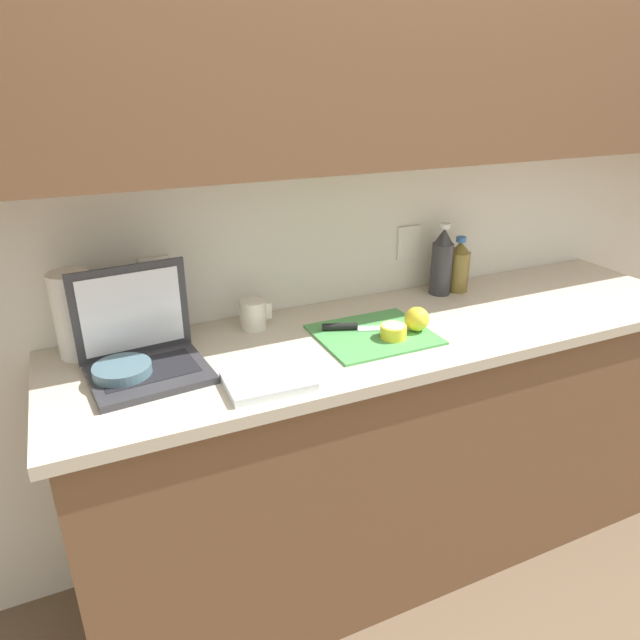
{
  "coord_description": "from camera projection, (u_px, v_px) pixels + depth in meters",
  "views": [
    {
      "loc": [
        -0.94,
        -1.41,
        1.67
      ],
      "look_at": [
        -0.3,
        -0.01,
        1.01
      ],
      "focal_mm": 32.0,
      "sensor_mm": 36.0,
      "label": 1
    }
  ],
  "objects": [
    {
      "name": "counter_unit",
      "position": [
        400.0,
        442.0,
        2.02
      ],
      "size": [
        2.18,
        0.59,
        0.93
      ],
      "color": "brown",
      "rests_on": "ground_plane"
    },
    {
      "name": "cutting_board",
      "position": [
        374.0,
        334.0,
        1.76
      ],
      "size": [
        0.35,
        0.3,
        0.01
      ],
      "primitive_type": "cube",
      "color": "#4C9E51",
      "rests_on": "counter_unit"
    },
    {
      "name": "dish_towel",
      "position": [
        268.0,
        381.0,
        1.47
      ],
      "size": [
        0.23,
        0.17,
        0.02
      ],
      "primitive_type": "cube",
      "rotation": [
        0.0,
        0.0,
        -0.03
      ],
      "color": "white",
      "rests_on": "counter_unit"
    },
    {
      "name": "knife",
      "position": [
        352.0,
        327.0,
        1.78
      ],
      "size": [
        0.28,
        0.13,
        0.02
      ],
      "rotation": [
        0.0,
        0.0,
        -0.36
      ],
      "color": "silver",
      "rests_on": "cutting_board"
    },
    {
      "name": "measuring_cup",
      "position": [
        253.0,
        314.0,
        1.8
      ],
      "size": [
        0.1,
        0.08,
        0.09
      ],
      "color": "silver",
      "rests_on": "counter_unit"
    },
    {
      "name": "paper_towel_roll",
      "position": [
        75.0,
        315.0,
        1.59
      ],
      "size": [
        0.11,
        0.11,
        0.25
      ],
      "color": "white",
      "rests_on": "counter_unit"
    },
    {
      "name": "ground_plane",
      "position": [
        390.0,
        545.0,
        2.2
      ],
      "size": [
        12.0,
        12.0,
        0.0
      ],
      "primitive_type": "plane",
      "color": "brown",
      "rests_on": "ground"
    },
    {
      "name": "lemon_half_cut",
      "position": [
        393.0,
        331.0,
        1.72
      ],
      "size": [
        0.08,
        0.08,
        0.04
      ],
      "color": "yellow",
      "rests_on": "cutting_board"
    },
    {
      "name": "wall_back",
      "position": [
        377.0,
        113.0,
        1.76
      ],
      "size": [
        5.2,
        0.38,
        2.6
      ],
      "color": "white",
      "rests_on": "ground_plane"
    },
    {
      "name": "bottle_oil_tall",
      "position": [
        442.0,
        262.0,
        2.05
      ],
      "size": [
        0.08,
        0.08,
        0.26
      ],
      "color": "#333338",
      "rests_on": "counter_unit"
    },
    {
      "name": "bottle_green_soda",
      "position": [
        459.0,
        267.0,
        2.09
      ],
      "size": [
        0.08,
        0.08,
        0.21
      ],
      "color": "olive",
      "rests_on": "counter_unit"
    },
    {
      "name": "laptop",
      "position": [
        142.0,
        348.0,
        1.53
      ],
      "size": [
        0.33,
        0.29,
        0.28
      ],
      "rotation": [
        0.0,
        0.0,
        0.09
      ],
      "color": "#333338",
      "rests_on": "counter_unit"
    },
    {
      "name": "lemon_whole_beside",
      "position": [
        417.0,
        319.0,
        1.76
      ],
      "size": [
        0.08,
        0.08,
        0.08
      ],
      "color": "yellow",
      "rests_on": "cutting_board"
    },
    {
      "name": "bowl_white",
      "position": [
        123.0,
        373.0,
        1.49
      ],
      "size": [
        0.15,
        0.15,
        0.05
      ],
      "color": "slate",
      "rests_on": "counter_unit"
    }
  ]
}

